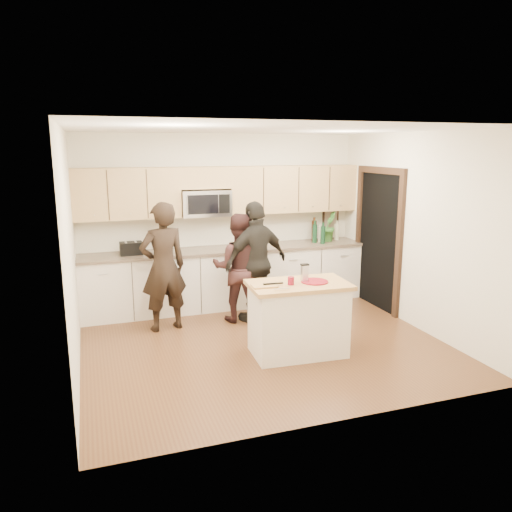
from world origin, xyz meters
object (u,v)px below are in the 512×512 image
object	(u,v)px
woman_left	(163,267)
woman_center	(239,268)
toaster	(131,248)
woman_right	(256,262)
island	(298,318)

from	to	relation	value
woman_left	woman_center	bearing A→B (deg)	169.76
toaster	woman_right	bearing A→B (deg)	-25.70
toaster	woman_center	world-z (taller)	woman_center
woman_left	woman_right	bearing A→B (deg)	165.35
island	toaster	bearing A→B (deg)	133.16
island	woman_center	world-z (taller)	woman_center
toaster	woman_center	xyz separation A→B (m)	(1.44, -0.71, -0.24)
toaster	woman_left	distance (m)	0.83
woman_center	island	bearing A→B (deg)	124.76
woman_center	woman_right	world-z (taller)	woman_right
toaster	woman_right	size ratio (longest dim) A/B	0.19
woman_center	woman_right	size ratio (longest dim) A/B	0.90
woman_left	woman_center	size ratio (longest dim) A/B	1.13
island	woman_center	distance (m)	1.48
island	woman_center	xyz separation A→B (m)	(-0.33, 1.40, 0.34)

